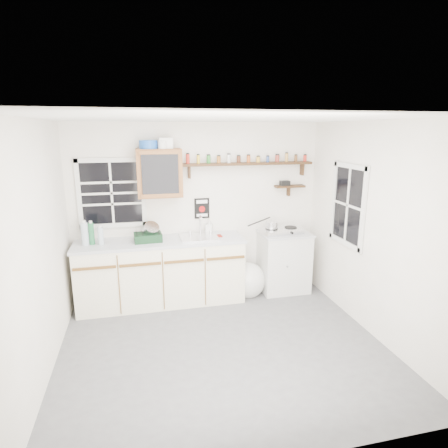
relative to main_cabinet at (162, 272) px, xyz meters
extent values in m
cube|color=#4D4D50|center=(0.58, -1.30, -0.47)|extent=(3.60, 3.20, 0.02)
cube|color=white|center=(0.58, -1.30, 2.05)|extent=(3.60, 3.20, 0.02)
cube|color=beige|center=(-1.23, -1.30, 0.79)|extent=(0.02, 3.20, 2.50)
cube|color=beige|center=(2.40, -1.30, 0.79)|extent=(0.02, 3.20, 2.50)
cube|color=beige|center=(0.58, 0.31, 0.79)|extent=(3.60, 0.02, 2.50)
cube|color=beige|center=(0.58, -2.91, 0.79)|extent=(3.60, 0.02, 2.50)
cube|color=beige|center=(0.00, 0.00, -0.02)|extent=(2.27, 0.60, 0.88)
cube|color=#A7A9AF|center=(0.00, 0.00, 0.44)|extent=(2.31, 0.62, 0.04)
cube|color=brown|center=(-0.85, -0.31, 0.24)|extent=(0.53, 0.02, 0.03)
cube|color=brown|center=(-0.28, -0.31, 0.24)|extent=(0.53, 0.02, 0.03)
cube|color=brown|center=(0.28, -0.31, 0.24)|extent=(0.53, 0.02, 0.03)
cube|color=brown|center=(0.85, -0.31, 0.24)|extent=(0.53, 0.02, 0.03)
cube|color=silver|center=(1.83, 0.03, -0.02)|extent=(0.70, 0.55, 0.88)
cube|color=#A7A9AF|center=(1.83, 0.03, 0.43)|extent=(0.73, 0.57, 0.03)
cube|color=silver|center=(0.53, 0.00, 0.46)|extent=(0.52, 0.44, 0.03)
cylinder|color=silver|center=(0.58, 0.16, 0.60)|extent=(0.02, 0.02, 0.28)
cylinder|color=silver|center=(0.58, 0.10, 0.73)|extent=(0.02, 0.14, 0.02)
cube|color=brown|center=(0.03, 0.15, 1.36)|extent=(0.60, 0.30, 0.65)
cube|color=black|center=(0.03, -0.01, 1.36)|extent=(0.48, 0.02, 0.52)
cylinder|color=#1A50AF|center=(-0.09, 0.15, 1.74)|extent=(0.24, 0.24, 0.11)
cube|color=silver|center=(0.13, 0.15, 1.76)|extent=(0.18, 0.15, 0.14)
cylinder|color=silver|center=(0.09, 0.10, 1.74)|extent=(0.12, 0.12, 0.10)
cube|color=black|center=(1.31, 0.21, 1.46)|extent=(1.91, 0.18, 0.04)
cube|color=black|center=(0.45, 0.25, 1.36)|extent=(0.03, 0.10, 0.18)
cube|color=black|center=(2.17, 0.25, 1.36)|extent=(0.03, 0.10, 0.18)
cylinder|color=red|center=(0.43, 0.21, 1.54)|extent=(0.05, 0.05, 0.13)
cylinder|color=black|center=(0.43, 0.21, 1.61)|extent=(0.04, 0.04, 0.02)
cylinder|color=gold|center=(0.58, 0.21, 1.53)|extent=(0.04, 0.04, 0.11)
cylinder|color=black|center=(0.58, 0.21, 1.60)|extent=(0.04, 0.04, 0.02)
cylinder|color=#267226|center=(0.73, 0.21, 1.53)|extent=(0.06, 0.06, 0.11)
cylinder|color=black|center=(0.73, 0.21, 1.59)|extent=(0.05, 0.05, 0.02)
cylinder|color=#99591E|center=(0.87, 0.21, 1.52)|extent=(0.05, 0.05, 0.09)
cylinder|color=black|center=(0.87, 0.21, 1.58)|extent=(0.05, 0.05, 0.02)
cylinder|color=silver|center=(1.02, 0.21, 1.53)|extent=(0.05, 0.05, 0.12)
cylinder|color=black|center=(1.02, 0.21, 1.60)|extent=(0.05, 0.05, 0.02)
cylinder|color=#4C2614|center=(1.16, 0.21, 1.52)|extent=(0.05, 0.05, 0.09)
cylinder|color=black|center=(1.16, 0.21, 1.58)|extent=(0.05, 0.05, 0.02)
cylinder|color=#B24C19|center=(1.31, 0.21, 1.53)|extent=(0.05, 0.05, 0.10)
cylinder|color=black|center=(1.31, 0.21, 1.58)|extent=(0.05, 0.05, 0.02)
cylinder|color=gold|center=(1.46, 0.21, 1.52)|extent=(0.05, 0.05, 0.08)
cylinder|color=black|center=(1.46, 0.21, 1.56)|extent=(0.05, 0.05, 0.02)
cylinder|color=#334C8C|center=(1.60, 0.21, 1.52)|extent=(0.04, 0.04, 0.08)
cylinder|color=black|center=(1.60, 0.21, 1.57)|extent=(0.04, 0.04, 0.02)
cylinder|color=maroon|center=(1.75, 0.21, 1.53)|extent=(0.06, 0.06, 0.10)
cylinder|color=black|center=(1.75, 0.21, 1.58)|extent=(0.05, 0.05, 0.02)
cylinder|color=#BF8C3F|center=(1.89, 0.21, 1.54)|extent=(0.05, 0.05, 0.12)
cylinder|color=black|center=(1.89, 0.21, 1.61)|extent=(0.04, 0.04, 0.02)
cylinder|color=brown|center=(2.04, 0.21, 1.52)|extent=(0.05, 0.05, 0.09)
cylinder|color=black|center=(2.04, 0.21, 1.57)|extent=(0.04, 0.04, 0.02)
cylinder|color=red|center=(2.19, 0.21, 1.52)|extent=(0.05, 0.05, 0.09)
cylinder|color=black|center=(2.19, 0.21, 1.57)|extent=(0.04, 0.04, 0.02)
cube|color=black|center=(1.96, 0.22, 1.11)|extent=(0.45, 0.15, 0.03)
cube|color=black|center=(1.96, 0.26, 1.03)|extent=(0.03, 0.08, 0.14)
cube|color=black|center=(1.88, 0.22, 1.16)|extent=(0.14, 0.10, 0.07)
cube|color=black|center=(0.63, 0.29, 0.82)|extent=(0.22, 0.01, 0.30)
cube|color=white|center=(0.63, 0.28, 0.92)|extent=(0.16, 0.00, 0.05)
cylinder|color=#A50C0C|center=(0.63, 0.28, 0.81)|extent=(0.09, 0.01, 0.09)
cube|color=white|center=(0.63, 0.28, 0.72)|extent=(0.16, 0.00, 0.04)
cube|color=black|center=(-0.62, 0.29, 1.09)|extent=(0.85, 0.02, 0.90)
cube|color=silver|center=(-0.62, 0.29, 1.09)|extent=(0.93, 0.03, 0.98)
cube|color=black|center=(2.37, -0.75, 0.99)|extent=(0.02, 0.70, 1.00)
cube|color=silver|center=(2.37, -0.75, 0.99)|extent=(0.03, 0.78, 1.08)
cylinder|color=#A4B4C0|center=(-0.97, 0.00, 0.61)|extent=(0.09, 0.09, 0.30)
cylinder|color=silver|center=(-0.97, 0.00, 0.78)|extent=(0.05, 0.05, 0.03)
cylinder|color=#22683B|center=(-0.89, 0.02, 0.60)|extent=(0.07, 0.07, 0.29)
cylinder|color=silver|center=(-0.89, 0.02, 0.76)|extent=(0.04, 0.04, 0.03)
cylinder|color=#A4B4C0|center=(-0.77, -0.02, 0.57)|extent=(0.07, 0.07, 0.23)
cylinder|color=silver|center=(-0.77, -0.02, 0.71)|extent=(0.04, 0.04, 0.03)
cube|color=black|center=(-0.16, 0.00, 0.51)|extent=(0.38, 0.29, 0.11)
cylinder|color=silver|center=(-0.12, 0.00, 0.62)|extent=(0.28, 0.29, 0.22)
imported|color=white|center=(0.72, 0.20, 0.56)|extent=(0.12, 0.12, 0.21)
cube|color=maroon|center=(0.80, 0.00, 0.47)|extent=(0.13, 0.12, 0.02)
cube|color=silver|center=(1.77, 0.01, 0.49)|extent=(0.63, 0.39, 0.07)
cylinder|color=black|center=(1.62, 0.01, 0.53)|extent=(0.18, 0.18, 0.01)
cylinder|color=black|center=(1.92, 0.01, 0.53)|extent=(0.18, 0.18, 0.01)
cylinder|color=silver|center=(1.62, 0.01, 0.58)|extent=(0.17, 0.17, 0.11)
cylinder|color=black|center=(1.45, 0.09, 0.62)|extent=(0.31, 0.18, 0.17)
ellipsoid|color=silver|center=(1.26, -0.04, -0.24)|extent=(0.47, 0.42, 0.49)
cone|color=silver|center=(1.28, -0.04, -0.02)|extent=(0.13, 0.13, 0.13)
camera|label=1|loc=(-0.26, -5.00, 1.92)|focal=30.00mm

